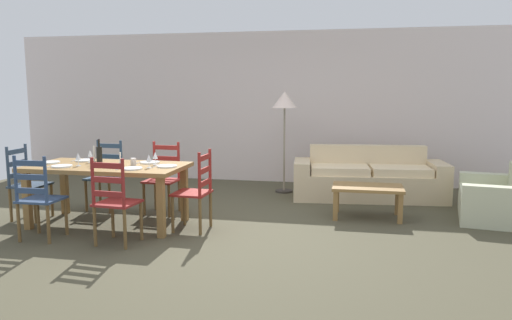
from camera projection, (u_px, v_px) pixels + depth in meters
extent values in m
cube|color=#4A4532|center=(212.00, 230.00, 5.86)|extent=(9.60, 9.60, 0.02)
cube|color=silver|center=(264.00, 107.00, 8.87)|extent=(9.60, 0.16, 2.70)
cube|color=olive|center=(107.00, 167.00, 5.95)|extent=(1.90, 0.96, 0.05)
cube|color=olive|center=(27.00, 201.00, 5.80)|extent=(0.08, 0.08, 0.70)
cube|color=olive|center=(161.00, 207.00, 5.46)|extent=(0.08, 0.08, 0.70)
cube|color=olive|center=(65.00, 188.00, 6.54)|extent=(0.08, 0.08, 0.70)
cube|color=olive|center=(184.00, 194.00, 6.20)|extent=(0.08, 0.08, 0.70)
cube|color=navy|center=(42.00, 199.00, 5.42)|extent=(0.43, 0.41, 0.03)
cylinder|color=brown|center=(38.00, 215.00, 5.65)|extent=(0.04, 0.04, 0.43)
cylinder|color=brown|center=(66.00, 217.00, 5.58)|extent=(0.04, 0.04, 0.43)
cylinder|color=brown|center=(19.00, 223.00, 5.32)|extent=(0.04, 0.04, 0.43)
cylinder|color=brown|center=(48.00, 224.00, 5.25)|extent=(0.04, 0.04, 0.43)
cylinder|color=navy|center=(16.00, 178.00, 5.25)|extent=(0.04, 0.04, 0.50)
cylinder|color=navy|center=(46.00, 180.00, 5.18)|extent=(0.04, 0.04, 0.50)
cube|color=navy|center=(31.00, 191.00, 5.23)|extent=(0.38, 0.03, 0.06)
cube|color=navy|center=(30.00, 177.00, 5.21)|extent=(0.38, 0.03, 0.06)
cube|color=navy|center=(29.00, 163.00, 5.19)|extent=(0.38, 0.03, 0.06)
cube|color=maroon|center=(118.00, 203.00, 5.25)|extent=(0.45, 0.43, 0.03)
cylinder|color=brown|center=(113.00, 219.00, 5.49)|extent=(0.04, 0.04, 0.43)
cylinder|color=brown|center=(141.00, 221.00, 5.39)|extent=(0.04, 0.04, 0.43)
cylinder|color=brown|center=(95.00, 227.00, 5.17)|extent=(0.04, 0.04, 0.43)
cylinder|color=brown|center=(125.00, 229.00, 5.07)|extent=(0.04, 0.04, 0.43)
cylinder|color=maroon|center=(93.00, 181.00, 5.10)|extent=(0.04, 0.04, 0.50)
cylinder|color=maroon|center=(123.00, 183.00, 5.00)|extent=(0.04, 0.04, 0.50)
cube|color=maroon|center=(108.00, 194.00, 5.07)|extent=(0.38, 0.05, 0.06)
cube|color=maroon|center=(108.00, 180.00, 5.05)|extent=(0.38, 0.05, 0.06)
cube|color=maroon|center=(107.00, 166.00, 5.02)|extent=(0.38, 0.05, 0.06)
cube|color=#2B445C|center=(104.00, 178.00, 6.76)|extent=(0.44, 0.42, 0.03)
cylinder|color=brown|center=(110.00, 197.00, 6.58)|extent=(0.04, 0.04, 0.43)
cylinder|color=brown|center=(86.00, 196.00, 6.67)|extent=(0.04, 0.04, 0.43)
cylinder|color=brown|center=(122.00, 192.00, 6.91)|extent=(0.04, 0.04, 0.43)
cylinder|color=brown|center=(100.00, 191.00, 6.99)|extent=(0.04, 0.04, 0.43)
cylinder|color=#2B445C|center=(121.00, 158.00, 6.84)|extent=(0.04, 0.04, 0.50)
cylinder|color=#2B445C|center=(98.00, 157.00, 6.93)|extent=(0.04, 0.04, 0.50)
cube|color=#2B445C|center=(110.00, 167.00, 6.90)|extent=(0.38, 0.04, 0.06)
cube|color=#2B445C|center=(110.00, 156.00, 6.88)|extent=(0.38, 0.04, 0.06)
cube|color=#2B445C|center=(109.00, 146.00, 6.86)|extent=(0.38, 0.04, 0.06)
cube|color=maroon|center=(162.00, 181.00, 6.55)|extent=(0.44, 0.42, 0.03)
cylinder|color=brown|center=(169.00, 201.00, 6.38)|extent=(0.04, 0.04, 0.43)
cylinder|color=brown|center=(144.00, 199.00, 6.46)|extent=(0.04, 0.04, 0.43)
cylinder|color=brown|center=(179.00, 196.00, 6.70)|extent=(0.04, 0.04, 0.43)
cylinder|color=brown|center=(155.00, 194.00, 6.79)|extent=(0.04, 0.04, 0.43)
cylinder|color=maroon|center=(179.00, 160.00, 6.63)|extent=(0.04, 0.04, 0.50)
cylinder|color=maroon|center=(154.00, 159.00, 6.72)|extent=(0.04, 0.04, 0.50)
cube|color=maroon|center=(167.00, 169.00, 6.70)|extent=(0.38, 0.04, 0.06)
cube|color=maroon|center=(166.00, 158.00, 6.67)|extent=(0.38, 0.04, 0.06)
cube|color=maroon|center=(166.00, 147.00, 6.65)|extent=(0.38, 0.04, 0.06)
cube|color=#2F4257|center=(31.00, 185.00, 6.25)|extent=(0.41, 0.43, 0.03)
cylinder|color=brown|center=(52.00, 200.00, 6.42)|extent=(0.04, 0.04, 0.43)
cylinder|color=brown|center=(35.00, 206.00, 6.07)|extent=(0.04, 0.04, 0.43)
cylinder|color=brown|center=(29.00, 199.00, 6.49)|extent=(0.04, 0.04, 0.43)
cylinder|color=brown|center=(11.00, 205.00, 6.13)|extent=(0.04, 0.04, 0.43)
cylinder|color=#2F4257|center=(26.00, 163.00, 6.42)|extent=(0.04, 0.04, 0.50)
cylinder|color=#2F4257|center=(8.00, 167.00, 6.07)|extent=(0.04, 0.04, 0.50)
cube|color=#2F4257|center=(18.00, 175.00, 6.26)|extent=(0.03, 0.38, 0.06)
cube|color=#2F4257|center=(17.00, 163.00, 6.24)|extent=(0.03, 0.38, 0.06)
cube|color=#2F4257|center=(16.00, 151.00, 6.22)|extent=(0.03, 0.38, 0.06)
cube|color=maroon|center=(192.00, 193.00, 5.76)|extent=(0.42, 0.44, 0.03)
cylinder|color=brown|center=(173.00, 215.00, 5.66)|extent=(0.04, 0.04, 0.43)
cylinder|color=brown|center=(185.00, 208.00, 6.00)|extent=(0.04, 0.04, 0.43)
cylinder|color=brown|center=(200.00, 217.00, 5.58)|extent=(0.04, 0.04, 0.43)
cylinder|color=brown|center=(211.00, 209.00, 5.92)|extent=(0.04, 0.04, 0.43)
cylinder|color=maroon|center=(199.00, 174.00, 5.51)|extent=(0.04, 0.04, 0.50)
cylinder|color=maroon|center=(210.00, 169.00, 5.85)|extent=(0.04, 0.04, 0.50)
cube|color=maroon|center=(205.00, 183.00, 5.70)|extent=(0.04, 0.38, 0.06)
cube|color=maroon|center=(205.00, 170.00, 5.68)|extent=(0.04, 0.38, 0.06)
cube|color=maroon|center=(205.00, 157.00, 5.66)|extent=(0.04, 0.38, 0.06)
cylinder|color=white|center=(62.00, 166.00, 5.79)|extent=(0.24, 0.24, 0.02)
cube|color=silver|center=(51.00, 166.00, 5.82)|extent=(0.02, 0.17, 0.01)
cylinder|color=white|center=(132.00, 169.00, 5.61)|extent=(0.24, 0.24, 0.02)
cube|color=silver|center=(120.00, 169.00, 5.64)|extent=(0.03, 0.17, 0.01)
cylinder|color=white|center=(85.00, 160.00, 6.28)|extent=(0.24, 0.24, 0.02)
cube|color=silver|center=(74.00, 160.00, 6.31)|extent=(0.03, 0.17, 0.01)
cylinder|color=white|center=(150.00, 162.00, 6.09)|extent=(0.24, 0.24, 0.02)
cube|color=silver|center=(139.00, 163.00, 6.13)|extent=(0.03, 0.17, 0.01)
cylinder|color=white|center=(50.00, 162.00, 6.10)|extent=(0.24, 0.24, 0.02)
cube|color=silver|center=(39.00, 162.00, 6.13)|extent=(0.02, 0.17, 0.01)
cylinder|color=white|center=(167.00, 166.00, 5.79)|extent=(0.24, 0.24, 0.02)
cube|color=silver|center=(155.00, 166.00, 5.82)|extent=(0.02, 0.17, 0.01)
cylinder|color=black|center=(99.00, 156.00, 5.95)|extent=(0.07, 0.07, 0.22)
cylinder|color=black|center=(99.00, 144.00, 5.93)|extent=(0.02, 0.02, 0.08)
cylinder|color=black|center=(99.00, 140.00, 5.92)|extent=(0.03, 0.03, 0.02)
cylinder|color=white|center=(79.00, 166.00, 5.86)|extent=(0.06, 0.06, 0.01)
cylinder|color=white|center=(78.00, 163.00, 5.85)|extent=(0.01, 0.01, 0.07)
cone|color=white|center=(78.00, 156.00, 5.84)|extent=(0.06, 0.06, 0.08)
cylinder|color=white|center=(149.00, 168.00, 5.70)|extent=(0.06, 0.06, 0.01)
cylinder|color=white|center=(149.00, 165.00, 5.70)|extent=(0.01, 0.01, 0.07)
cone|color=white|center=(149.00, 158.00, 5.69)|extent=(0.06, 0.06, 0.08)
cylinder|color=white|center=(90.00, 162.00, 6.13)|extent=(0.06, 0.06, 0.01)
cylinder|color=white|center=(90.00, 159.00, 6.12)|extent=(0.01, 0.01, 0.07)
cone|color=white|center=(90.00, 153.00, 6.11)|extent=(0.06, 0.06, 0.08)
cylinder|color=white|center=(155.00, 165.00, 5.95)|extent=(0.06, 0.06, 0.01)
cylinder|color=white|center=(155.00, 162.00, 5.94)|extent=(0.01, 0.01, 0.07)
cone|color=white|center=(155.00, 155.00, 5.93)|extent=(0.06, 0.06, 0.08)
cylinder|color=beige|center=(133.00, 162.00, 5.89)|extent=(0.07, 0.07, 0.09)
cylinder|color=#998C66|center=(94.00, 163.00, 6.00)|extent=(0.05, 0.05, 0.04)
cylinder|color=white|center=(94.00, 153.00, 5.98)|extent=(0.02, 0.02, 0.19)
cylinder|color=#998C66|center=(121.00, 164.00, 5.86)|extent=(0.05, 0.05, 0.04)
cylinder|color=white|center=(120.00, 157.00, 5.85)|extent=(0.02, 0.02, 0.13)
cube|color=beige|center=(369.00, 186.00, 7.47)|extent=(1.87, 0.98, 0.40)
cube|color=beige|center=(367.00, 170.00, 7.73)|extent=(1.81, 0.38, 0.80)
cube|color=beige|center=(437.00, 182.00, 7.35)|extent=(0.32, 0.82, 0.58)
cube|color=beige|center=(302.00, 179.00, 7.56)|extent=(0.32, 0.82, 0.58)
cube|color=beige|center=(400.00, 170.00, 7.33)|extent=(0.92, 0.72, 0.12)
cube|color=beige|center=(340.00, 169.00, 7.43)|extent=(0.92, 0.72, 0.12)
cube|color=olive|center=(368.00, 188.00, 6.33)|extent=(0.90, 0.56, 0.04)
cube|color=olive|center=(335.00, 206.00, 6.22)|extent=(0.06, 0.06, 0.38)
cube|color=olive|center=(400.00, 209.00, 6.06)|extent=(0.06, 0.06, 0.38)
cube|color=olive|center=(337.00, 198.00, 6.66)|extent=(0.06, 0.06, 0.38)
cube|color=olive|center=(397.00, 201.00, 6.50)|extent=(0.06, 0.06, 0.38)
cube|color=beige|center=(493.00, 205.00, 6.28)|extent=(0.92, 0.92, 0.38)
cube|color=beige|center=(497.00, 208.00, 5.82)|extent=(0.82, 0.31, 0.52)
cube|color=beige|center=(490.00, 192.00, 6.73)|extent=(0.82, 0.31, 0.52)
cylinder|color=#332D28|center=(284.00, 191.00, 8.01)|extent=(0.28, 0.28, 0.03)
cylinder|color=gray|center=(284.00, 149.00, 7.91)|extent=(0.03, 0.03, 1.35)
cone|color=beige|center=(285.00, 100.00, 7.80)|extent=(0.40, 0.40, 0.26)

